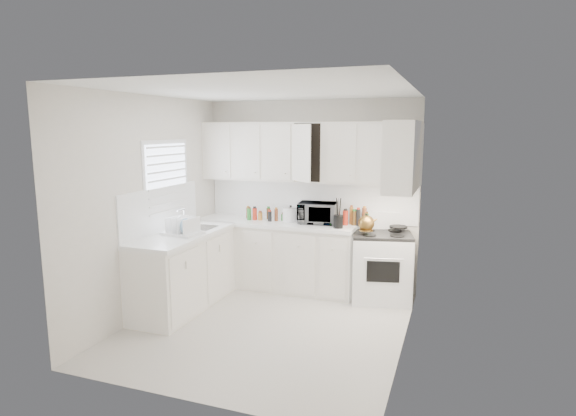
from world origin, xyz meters
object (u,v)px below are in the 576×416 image
at_px(utensil_crock, 338,213).
at_px(stove, 381,258).
at_px(tea_kettle, 366,222).
at_px(microwave, 318,211).
at_px(rice_cooker, 291,213).
at_px(dish_rack, 182,225).

bearing_deg(utensil_crock, stove, 14.31).
height_order(tea_kettle, microwave, microwave).
relative_size(tea_kettle, microwave, 0.50).
distance_m(stove, utensil_crock, 0.81).
xyz_separation_m(rice_cooker, utensil_crock, (0.73, -0.23, 0.09)).
relative_size(stove, dish_rack, 2.56).
bearing_deg(microwave, dish_rack, -143.30).
relative_size(microwave, dish_rack, 1.14).
height_order(stove, dish_rack, dish_rack).
relative_size(tea_kettle, utensil_crock, 0.63).
xyz_separation_m(stove, tea_kettle, (-0.18, -0.16, 0.49)).
bearing_deg(rice_cooker, tea_kettle, -13.50).
bearing_deg(microwave, tea_kettle, -24.48).
bearing_deg(dish_rack, tea_kettle, 34.23).
relative_size(microwave, rice_cooker, 2.29).
distance_m(stove, rice_cooker, 1.37).
bearing_deg(tea_kettle, rice_cooker, 158.12).
height_order(stove, utensil_crock, utensil_crock).
bearing_deg(rice_cooker, dish_rack, -128.20).
bearing_deg(dish_rack, utensil_crock, 39.47).
bearing_deg(dish_rack, stove, 35.72).
height_order(tea_kettle, utensil_crock, utensil_crock).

